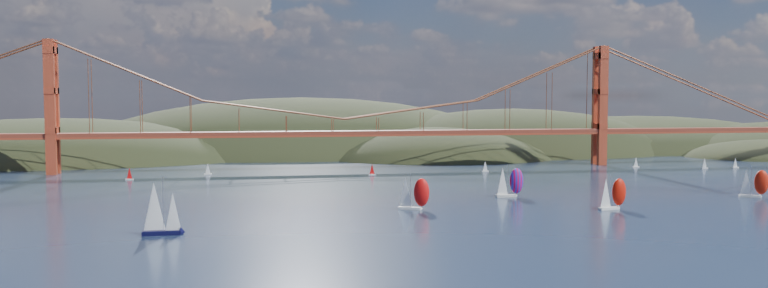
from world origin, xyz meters
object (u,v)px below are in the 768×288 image
racer_0 (413,193)px  racer_rwb (509,182)px  racer_2 (753,183)px  racer_1 (612,193)px  sloop_navy (160,209)px

racer_0 → racer_rwb: (35.82, 20.57, 0.10)m
racer_2 → racer_rwb: (-75.69, 14.72, 0.22)m
racer_0 → racer_1: racer_0 is taller
racer_0 → racer_rwb: racer_rwb is taller
racer_0 → racer_rwb: bearing=51.6°
racer_1 → racer_rwb: 36.00m
racer_1 → racer_rwb: (-19.67, 30.15, 0.21)m
sloop_navy → racer_2: 180.37m
sloop_navy → racer_2: (177.37, 32.72, -1.29)m
sloop_navy → racer_2: sloop_navy is taller
racer_0 → racer_rwb: size_ratio=0.98×
racer_2 → racer_rwb: bearing=-167.2°
sloop_navy → racer_2: bearing=9.9°
sloop_navy → racer_0: sloop_navy is taller
racer_0 → racer_2: racer_0 is taller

